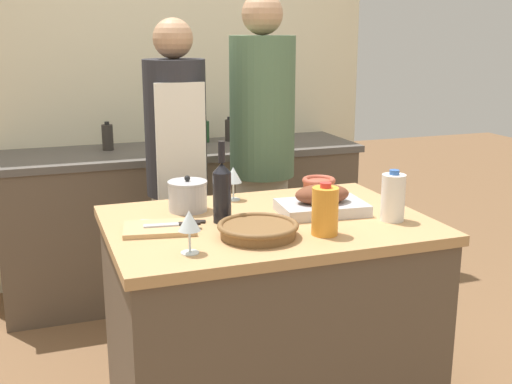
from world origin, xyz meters
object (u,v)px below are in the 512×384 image
stock_pot (188,196)px  wine_glass_left (233,176)px  roasting_pan (322,202)px  wine_bottle_green (222,191)px  mixing_bowl (319,184)px  milk_jug (393,197)px  knife_paring (174,224)px  wine_glass_right (189,222)px  condiment_bottle_short (108,137)px  knife_chef (175,222)px  person_cook_aproned (177,169)px  wicker_basket (258,229)px  person_cook_guest (262,150)px  juice_jug (325,211)px  condiment_bottle_extra (229,130)px  condiment_bottle_tall (205,131)px  cutting_board (160,229)px

stock_pot → wine_glass_left: size_ratio=1.10×
roasting_pan → wine_bottle_green: (-0.41, 0.02, 0.08)m
stock_pot → mixing_bowl: size_ratio=1.06×
milk_jug → knife_paring: bearing=168.8°
mixing_bowl → wine_glass_right: size_ratio=1.03×
wine_glass_left → knife_paring: size_ratio=0.69×
wine_glass_left → condiment_bottle_short: size_ratio=0.87×
knife_chef → person_cook_aproned: bearing=76.5°
wicker_basket → person_cook_aproned: person_cook_aproned is taller
person_cook_guest → stock_pot: bearing=-111.2°
stock_pot → milk_jug: milk_jug is taller
stock_pot → juice_jug: 0.61m
stock_pot → condiment_bottle_short: size_ratio=0.96×
mixing_bowl → condiment_bottle_extra: bearing=91.1°
knife_chef → condiment_bottle_tall: condiment_bottle_tall is taller
stock_pot → condiment_bottle_extra: (0.61, 1.40, 0.03)m
roasting_pan → condiment_bottle_tall: condiment_bottle_tall is taller
milk_jug → condiment_bottle_extra: (-0.10, 1.80, 0.00)m
juice_jug → knife_paring: (-0.50, 0.23, -0.07)m
juice_jug → wine_glass_left: 0.59m
wicker_basket → stock_pot: (-0.15, 0.42, 0.03)m
wine_glass_left → knife_chef: size_ratio=0.60×
condiment_bottle_short → knife_paring: bearing=-88.4°
wine_glass_right → knife_paring: (0.01, 0.27, -0.09)m
wine_glass_left → wine_glass_right: bearing=-119.7°
cutting_board → condiment_bottle_short: condiment_bottle_short is taller
person_cook_aproned → person_cook_guest: (0.45, 0.01, 0.06)m
wine_glass_left → person_cook_guest: person_cook_guest is taller
wine_bottle_green → condiment_bottle_short: wine_bottle_green is taller
cutting_board → knife_paring: knife_paring is taller
roasting_pan → wine_glass_right: (-0.62, -0.29, 0.06)m
wine_glass_left → wicker_basket: bearing=-98.0°
cutting_board → knife_chef: size_ratio=1.18×
milk_jug → condiment_bottle_short: bearing=116.6°
cutting_board → condiment_bottle_tall: (0.62, 1.65, 0.08)m
knife_chef → condiment_bottle_tall: size_ratio=1.64×
roasting_pan → juice_jug: size_ratio=1.88×
cutting_board → person_cook_aproned: person_cook_aproned is taller
milk_jug → wine_bottle_green: (-0.63, 0.20, 0.03)m
condiment_bottle_extra → person_cook_aproned: 0.96m
cutting_board → condiment_bottle_extra: 1.81m
knife_chef → cutting_board: bearing=-131.0°
condiment_bottle_tall → person_cook_aproned: 0.90m
wicker_basket → stock_pot: 0.45m
knife_chef → knife_paring: size_ratio=1.16×
juice_jug → wine_glass_right: 0.51m
wine_bottle_green → knife_chef: wine_bottle_green is taller
wicker_basket → knife_chef: wicker_basket is taller
wicker_basket → person_cook_guest: 1.09m
wine_glass_right → condiment_bottle_extra: bearing=69.0°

